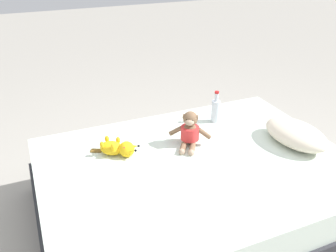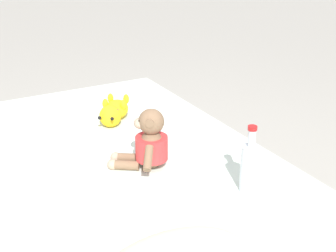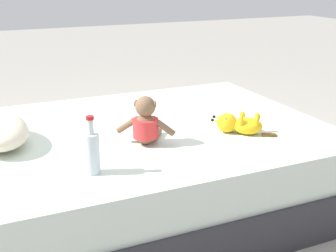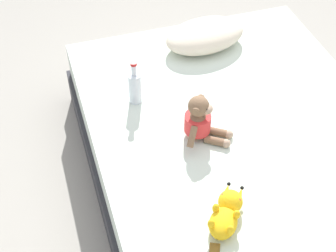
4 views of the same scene
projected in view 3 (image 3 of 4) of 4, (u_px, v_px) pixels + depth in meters
ground_plane at (142, 202)px, 2.51m from camera, size 16.00×16.00×0.00m
bed at (142, 167)px, 2.44m from camera, size 1.44×1.95×0.43m
plush_monkey at (146, 124)px, 2.13m from camera, size 0.25×0.25×0.24m
plush_yellow_creature at (239, 124)px, 2.28m from camera, size 0.24×0.29×0.10m
glass_bottle at (92, 152)px, 1.82m from camera, size 0.06×0.06×0.24m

